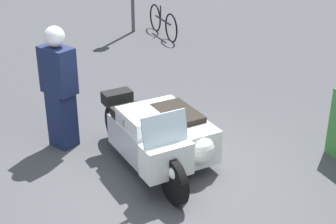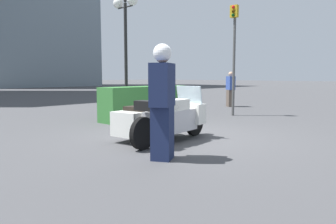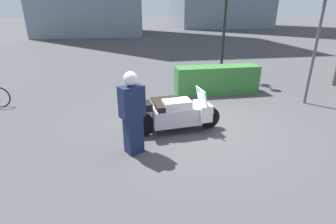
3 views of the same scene
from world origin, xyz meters
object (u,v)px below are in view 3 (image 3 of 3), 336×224
object	(u,v)px
officer_rider	(132,112)
hedge_bush_curbside	(217,80)
police_motorcycle	(174,111)
traffic_light_near	(318,31)

from	to	relation	value
officer_rider	hedge_bush_curbside	xyz separation A→B (m)	(3.36, 3.90, -0.47)
police_motorcycle	traffic_light_near	bearing A→B (deg)	7.50
officer_rider	traffic_light_near	bearing A→B (deg)	-96.46
traffic_light_near	police_motorcycle	bearing A→B (deg)	9.36
hedge_bush_curbside	traffic_light_near	xyz separation A→B (m)	(2.58, -1.64, 1.89)
officer_rider	traffic_light_near	distance (m)	6.51
officer_rider	hedge_bush_curbside	size ratio (longest dim) A/B	0.59
traffic_light_near	hedge_bush_curbside	bearing A→B (deg)	-36.10
police_motorcycle	hedge_bush_curbside	distance (m)	3.51
officer_rider	hedge_bush_curbside	world-z (taller)	officer_rider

